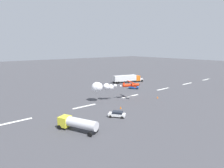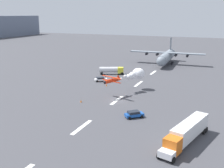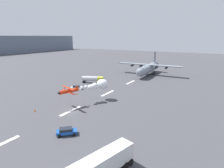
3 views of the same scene
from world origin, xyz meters
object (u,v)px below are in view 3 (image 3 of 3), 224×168
fuel_tanker_truck (93,79)px  airport_staff_sedan (77,87)px  followme_car_yellow (67,131)px  traffic_cone_far (77,94)px  traffic_cone_near (35,110)px  stunt_biplane_red (98,85)px  cargo_transport_plane (148,68)px

fuel_tanker_truck → airport_staff_sedan: 12.12m
fuel_tanker_truck → followme_car_yellow: (-39.88, -22.32, -0.93)m
airport_staff_sedan → traffic_cone_far: 6.92m
fuel_tanker_truck → traffic_cone_near: (-35.02, -5.94, -1.37)m
airport_staff_sedan → traffic_cone_near: bearing=-167.7°
fuel_tanker_truck → traffic_cone_near: fuel_tanker_truck is taller
stunt_biplane_red → traffic_cone_far: stunt_biplane_red is taller
cargo_transport_plane → stunt_biplane_red: 46.95m
fuel_tanker_truck → followme_car_yellow: 45.71m
fuel_tanker_truck → stunt_biplane_red: bearing=-139.8°
airport_staff_sedan → followme_car_yellow: bearing=-142.5°
followme_car_yellow → airport_staff_sedan: (27.83, 21.39, 0.00)m
stunt_biplane_red → fuel_tanker_truck: bearing=40.2°
cargo_transport_plane → traffic_cone_far: bearing=168.4°
cargo_transport_plane → fuel_tanker_truck: (-28.93, 14.91, -1.80)m
traffic_cone_near → stunt_biplane_red: bearing=-28.5°
stunt_biplane_red → followme_car_yellow: size_ratio=3.82×
traffic_cone_near → fuel_tanker_truck: bearing=9.6°
cargo_transport_plane → stunt_biplane_red: size_ratio=2.07×
fuel_tanker_truck → traffic_cone_far: 18.17m
followme_car_yellow → traffic_cone_near: followme_car_yellow is taller
airport_staff_sedan → traffic_cone_near: size_ratio=6.06×
stunt_biplane_red → airport_staff_sedan: 15.97m
stunt_biplane_red → traffic_cone_near: stunt_biplane_red is taller
cargo_transport_plane → traffic_cone_far: (-46.21, 9.47, -3.17)m
fuel_tanker_truck → airport_staff_sedan: bearing=-175.5°
followme_car_yellow → airport_staff_sedan: size_ratio=0.95×
traffic_cone_near → traffic_cone_far: size_ratio=1.00×
airport_staff_sedan → traffic_cone_near: airport_staff_sedan is taller
traffic_cone_near → followme_car_yellow: bearing=-106.5°
followme_car_yellow → airport_staff_sedan: 35.10m
cargo_transport_plane → traffic_cone_near: 64.66m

